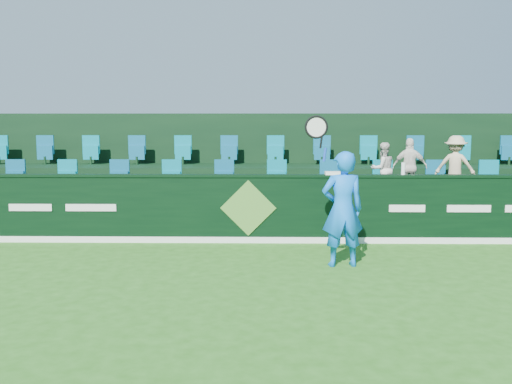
{
  "coord_description": "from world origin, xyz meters",
  "views": [
    {
      "loc": [
        0.34,
        -7.14,
        2.37
      ],
      "look_at": [
        0.17,
        2.8,
        1.15
      ],
      "focal_mm": 40.0,
      "sensor_mm": 36.0,
      "label": 1
    }
  ],
  "objects_px": {
    "spectator_left": "(383,169)",
    "drinks_bottle": "(403,169)",
    "spectator_right": "(455,166)",
    "tennis_player": "(342,208)",
    "towel": "(335,173)",
    "spectator_middle": "(410,167)"
  },
  "relations": [
    {
      "from": "spectator_left",
      "to": "drinks_bottle",
      "type": "distance_m",
      "value": 1.14
    },
    {
      "from": "tennis_player",
      "to": "spectator_middle",
      "type": "xyz_separation_m",
      "value": [
        1.84,
        3.0,
        0.45
      ]
    },
    {
      "from": "towel",
      "to": "drinks_bottle",
      "type": "xyz_separation_m",
      "value": [
        1.33,
        0.0,
        0.09
      ]
    },
    {
      "from": "tennis_player",
      "to": "towel",
      "type": "relative_size",
      "value": 6.44
    },
    {
      "from": "tennis_player",
      "to": "drinks_bottle",
      "type": "bearing_deg",
      "value": 52.69
    },
    {
      "from": "spectator_left",
      "to": "towel",
      "type": "height_order",
      "value": "spectator_left"
    },
    {
      "from": "spectator_middle",
      "to": "drinks_bottle",
      "type": "relative_size",
      "value": 5.14
    },
    {
      "from": "drinks_bottle",
      "to": "spectator_middle",
      "type": "bearing_deg",
      "value": 69.88
    },
    {
      "from": "towel",
      "to": "drinks_bottle",
      "type": "bearing_deg",
      "value": 0.0
    },
    {
      "from": "spectator_left",
      "to": "spectator_right",
      "type": "bearing_deg",
      "value": 163.27
    },
    {
      "from": "spectator_left",
      "to": "tennis_player",
      "type": "bearing_deg",
      "value": 50.41
    },
    {
      "from": "spectator_middle",
      "to": "towel",
      "type": "xyz_separation_m",
      "value": [
        -1.74,
        -1.12,
        -0.04
      ]
    },
    {
      "from": "spectator_middle",
      "to": "spectator_left",
      "type": "bearing_deg",
      "value": 8.7
    },
    {
      "from": "spectator_left",
      "to": "drinks_bottle",
      "type": "xyz_separation_m",
      "value": [
        0.17,
        -1.12,
        0.1
      ]
    },
    {
      "from": "spectator_right",
      "to": "drinks_bottle",
      "type": "xyz_separation_m",
      "value": [
        -1.38,
        -1.12,
        0.03
      ]
    },
    {
      "from": "tennis_player",
      "to": "towel",
      "type": "height_order",
      "value": "tennis_player"
    },
    {
      "from": "towel",
      "to": "drinks_bottle",
      "type": "distance_m",
      "value": 1.33
    },
    {
      "from": "spectator_left",
      "to": "towel",
      "type": "bearing_deg",
      "value": 27.2
    },
    {
      "from": "spectator_right",
      "to": "drinks_bottle",
      "type": "distance_m",
      "value": 1.78
    },
    {
      "from": "tennis_player",
      "to": "spectator_right",
      "type": "height_order",
      "value": "tennis_player"
    },
    {
      "from": "spectator_left",
      "to": "towel",
      "type": "distance_m",
      "value": 1.61
    },
    {
      "from": "spectator_right",
      "to": "drinks_bottle",
      "type": "relative_size",
      "value": 5.37
    }
  ]
}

